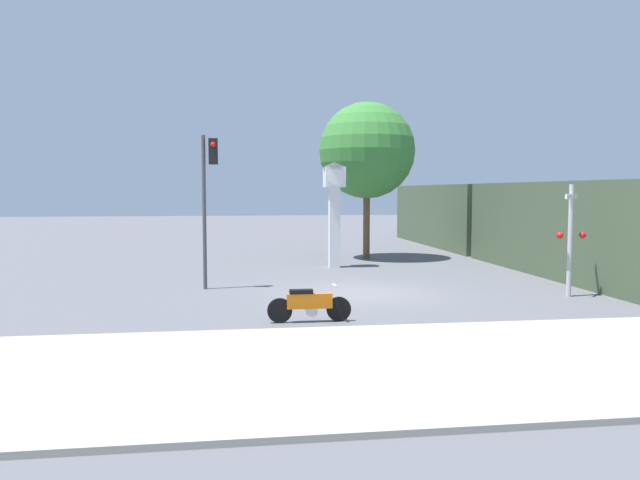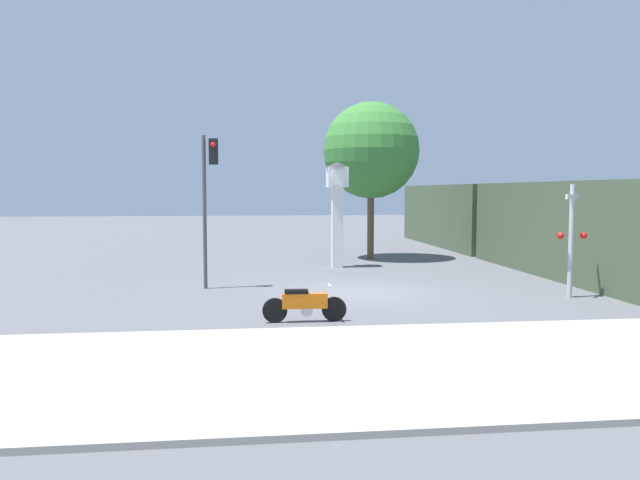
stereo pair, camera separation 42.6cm
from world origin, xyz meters
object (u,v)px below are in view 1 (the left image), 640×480
Objects in this scene: freight_train at (498,221)px; motorcycle at (309,304)px; clock_tower at (334,198)px; railroad_crossing_signal at (570,235)px; traffic_light at (208,185)px; street_tree at (367,151)px.

motorcycle is at bearing -128.49° from freight_train.
clock_tower is 1.29× the size of railroad_crossing_signal.
freight_train is (10.50, 13.20, 1.28)m from motorcycle.
motorcycle is 6.58m from traffic_light.
traffic_light is (-2.49, 5.39, 2.85)m from motorcycle.
freight_train is 7.79× the size of railroad_crossing_signal.
traffic_light reaches higher than railroad_crossing_signal.
street_tree is (6.73, 7.83, 1.60)m from traffic_light.
freight_train reaches higher than railroad_crossing_signal.
motorcycle is 10.85m from clock_tower.
freight_train is at bearing 31.03° from traffic_light.
traffic_light is at bearing 164.40° from railroad_crossing_signal.
railroad_crossing_signal is at bearing -54.29° from clock_tower.
traffic_light reaches higher than clock_tower.
motorcycle is 0.41× the size of traffic_light.
street_tree is (-3.69, 10.74, 3.08)m from railroad_crossing_signal.
freight_train is at bearing 76.59° from railroad_crossing_signal.
traffic_light reaches higher than motorcycle.
motorcycle is 14.58m from street_tree.
freight_train reaches higher than motorcycle.
street_tree is (-6.25, 0.02, 3.17)m from freight_train.
street_tree is (1.95, 2.88, 2.07)m from clock_tower.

